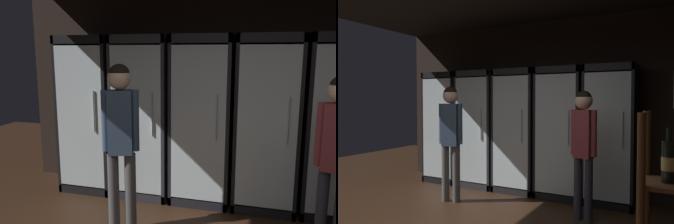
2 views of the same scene
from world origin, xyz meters
TOP-DOWN VIEW (x-y plane):
  - wall_back at (0.00, 3.03)m, footprint 6.00×0.06m
  - cooler_far_left at (-1.99, 2.73)m, footprint 0.69×0.60m
  - cooler_left at (-1.26, 2.74)m, footprint 0.69×0.60m
  - cooler_center at (-0.52, 2.73)m, footprint 0.69×0.60m
  - cooler_right at (0.21, 2.74)m, footprint 0.69×0.60m
  - shopper_near at (-1.14, 1.72)m, footprint 0.35×0.23m

SIDE VIEW (x-z plane):
  - cooler_center at x=-0.52m, z-range -0.02..1.97m
  - cooler_far_left at x=-1.99m, z-range -0.02..1.97m
  - cooler_left at x=-1.26m, z-range -0.02..1.97m
  - cooler_right at x=0.21m, z-range -0.01..1.98m
  - shopper_near at x=-1.14m, z-range 0.20..1.89m
  - wall_back at x=0.00m, z-range 0.00..2.80m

